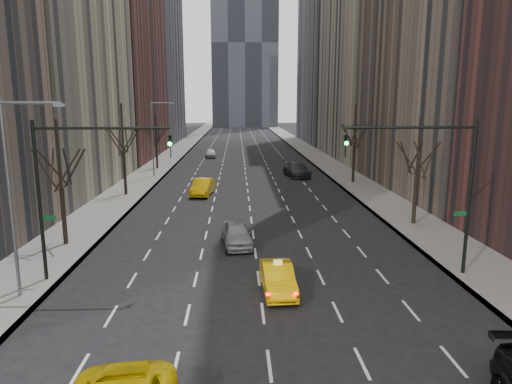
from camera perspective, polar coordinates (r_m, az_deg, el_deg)
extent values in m
cube|color=slate|center=(81.58, -10.28, 4.67)|extent=(4.50, 320.00, 0.15)
cube|color=slate|center=(81.89, 7.02, 4.79)|extent=(4.50, 320.00, 0.15)
cube|color=brown|center=(80.08, -18.26, 19.94)|extent=(14.00, 28.00, 44.00)
cube|color=slate|center=(110.29, -14.03, 21.78)|extent=(14.00, 30.00, 60.00)
cube|color=slate|center=(109.55, 10.27, 21.47)|extent=(14.00, 30.00, 58.00)
cylinder|color=black|center=(31.16, -22.89, -2.81)|extent=(0.28, 0.28, 3.57)
cylinder|color=black|center=(30.51, -23.45, 4.34)|extent=(0.16, 0.16, 4.25)
cylinder|color=black|center=(31.35, -22.52, 2.92)|extent=(0.42, 1.80, 2.52)
cylinder|color=black|center=(30.61, -21.71, 2.80)|extent=(1.74, 0.72, 2.52)
cylinder|color=black|center=(29.88, -22.51, 2.55)|extent=(1.46, 1.25, 2.52)
cylinder|color=black|center=(29.89, -24.15, 2.43)|extent=(0.42, 1.80, 2.52)
cylinder|color=black|center=(30.65, -24.92, 2.56)|extent=(1.74, 0.72, 2.52)
cylinder|color=black|center=(31.37, -24.09, 2.80)|extent=(1.46, 1.25, 2.52)
cylinder|color=black|center=(46.15, -16.07, 2.18)|extent=(0.28, 0.28, 3.99)
cylinder|color=black|center=(45.71, -16.37, 7.60)|extent=(0.16, 0.16, 4.75)
cylinder|color=black|center=(46.57, -15.86, 6.27)|extent=(0.42, 1.80, 2.52)
cylinder|color=black|center=(45.89, -15.22, 6.23)|extent=(1.74, 0.72, 2.52)
cylinder|color=black|center=(45.10, -15.64, 6.13)|extent=(1.46, 1.25, 2.52)
cylinder|color=black|center=(45.00, -16.73, 6.07)|extent=(0.42, 1.80, 2.52)
cylinder|color=black|center=(45.70, -17.37, 6.10)|extent=(1.74, 0.72, 2.52)
cylinder|color=black|center=(46.48, -16.92, 6.20)|extent=(1.46, 1.25, 2.52)
cylinder|color=black|center=(63.67, -12.29, 4.42)|extent=(0.28, 0.28, 3.36)
cylinder|color=black|center=(63.36, -12.43, 7.73)|extent=(0.16, 0.16, 4.00)
cylinder|color=black|center=(64.22, -12.14, 7.09)|extent=(0.42, 1.80, 2.52)
cylinder|color=black|center=(63.56, -11.63, 7.07)|extent=(1.74, 0.72, 2.52)
cylinder|color=black|center=(62.75, -11.89, 7.01)|extent=(1.46, 1.25, 2.52)
cylinder|color=black|center=(62.60, -12.67, 6.97)|extent=(0.42, 1.80, 2.52)
cylinder|color=black|center=(63.26, -13.17, 6.99)|extent=(1.74, 0.72, 2.52)
cylinder|color=black|center=(64.07, -12.90, 7.05)|extent=(1.46, 1.25, 2.52)
cylinder|color=black|center=(35.55, 19.23, -0.91)|extent=(0.28, 0.28, 3.57)
cylinder|color=black|center=(34.99, 19.64, 5.36)|extent=(0.16, 0.16, 4.25)
cylinder|color=black|center=(35.92, 19.27, 4.08)|extent=(0.42, 1.80, 2.52)
cylinder|color=black|center=(35.66, 20.58, 3.95)|extent=(1.74, 0.72, 2.52)
cylinder|color=black|center=(34.83, 20.89, 3.77)|extent=(1.46, 1.25, 2.52)
cylinder|color=black|center=(34.25, 19.83, 3.73)|extent=(0.42, 1.80, 2.52)
cylinder|color=black|center=(34.52, 18.47, 3.87)|extent=(1.74, 0.72, 2.52)
cylinder|color=black|center=(35.36, 18.22, 4.04)|extent=(1.46, 1.25, 2.52)
cylinder|color=black|center=(52.42, 12.09, 3.39)|extent=(0.28, 0.28, 3.99)
cylinder|color=black|center=(52.04, 12.29, 8.16)|extent=(0.16, 0.16, 4.75)
cylinder|color=black|center=(52.96, 12.17, 6.97)|extent=(0.42, 1.80, 2.52)
cylinder|color=black|center=(52.60, 13.02, 6.91)|extent=(1.74, 0.72, 2.52)
cylinder|color=black|center=(51.74, 13.10, 6.84)|extent=(1.46, 1.25, 2.52)
cylinder|color=black|center=(51.25, 12.31, 6.84)|extent=(0.42, 1.80, 2.52)
cylinder|color=black|center=(51.62, 11.44, 6.90)|extent=(1.74, 0.72, 2.52)
cylinder|color=black|center=(52.48, 11.38, 6.97)|extent=(1.46, 1.25, 2.52)
cylinder|color=black|center=(24.82, -25.44, -1.14)|extent=(0.18, 0.18, 8.00)
cylinder|color=black|center=(23.27, -18.74, 7.56)|extent=(6.50, 0.14, 0.14)
imported|color=black|center=(22.65, -10.65, 5.59)|extent=(0.18, 0.22, 1.10)
sphere|color=#0CFF33|center=(22.46, -10.73, 5.93)|extent=(0.20, 0.20, 0.20)
cube|color=#0C5926|center=(24.83, -24.44, -2.95)|extent=(0.70, 0.04, 0.22)
cylinder|color=black|center=(25.72, 25.13, -0.72)|extent=(0.18, 0.18, 8.00)
cylinder|color=black|center=(23.95, 18.87, 7.64)|extent=(6.50, 0.14, 0.14)
imported|color=black|center=(23.04, 11.13, 5.66)|extent=(0.18, 0.22, 1.10)
sphere|color=#0CFF33|center=(22.86, 11.25, 5.99)|extent=(0.20, 0.20, 0.20)
cube|color=#0C5926|center=(25.70, 24.19, -2.48)|extent=(0.70, 0.04, 0.22)
cylinder|color=slate|center=(23.11, -28.36, -0.97)|extent=(0.16, 0.16, 9.00)
cylinder|color=slate|center=(22.16, -26.32, 9.97)|extent=(2.60, 0.14, 0.14)
cube|color=slate|center=(21.71, -23.36, 9.95)|extent=(0.50, 0.22, 0.15)
cylinder|color=slate|center=(56.40, -12.81, 6.45)|extent=(0.16, 0.16, 9.00)
cylinder|color=slate|center=(56.02, -11.67, 10.87)|extent=(2.60, 0.14, 0.14)
cube|color=slate|center=(55.84, -10.43, 10.81)|extent=(0.50, 0.22, 0.15)
imported|color=#FFC605|center=(22.30, 2.74, -10.69)|extent=(1.62, 4.18, 1.36)
imported|color=#999DA1|center=(29.13, -2.43, -5.26)|extent=(2.23, 4.57, 1.50)
imported|color=#FFBD05|center=(45.20, -6.67, 0.63)|extent=(2.20, 5.00, 1.60)
imported|color=#2E2E33|center=(56.52, 5.11, 2.82)|extent=(3.20, 6.19, 1.72)
imported|color=silver|center=(76.39, -5.72, 4.85)|extent=(2.13, 4.35, 1.43)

